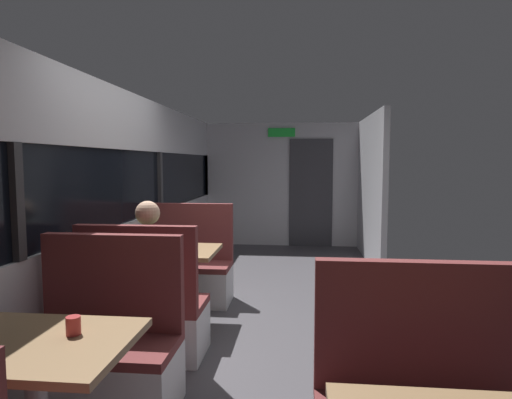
{
  "coord_description": "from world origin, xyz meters",
  "views": [
    {
      "loc": [
        0.34,
        -3.93,
        1.58
      ],
      "look_at": [
        -0.31,
        2.54,
        1.01
      ],
      "focal_mm": 30.33,
      "sensor_mm": 36.0,
      "label": 1
    }
  ],
  "objects": [
    {
      "name": "bench_mid_window_facing_entry",
      "position": [
        -0.89,
        0.75,
        0.33
      ],
      "size": [
        0.95,
        0.5,
        1.1
      ],
      "color": "silver",
      "rests_on": "ground_plane"
    },
    {
      "name": "bench_mid_window_facing_end",
      "position": [
        -0.89,
        -0.65,
        0.33
      ],
      "size": [
        0.95,
        0.5,
        1.1
      ],
      "color": "silver",
      "rests_on": "ground_plane"
    },
    {
      "name": "dining_table_mid_window",
      "position": [
        -0.89,
        0.05,
        0.64
      ],
      "size": [
        0.9,
        0.7,
        0.74
      ],
      "color": "#9E9EA3",
      "rests_on": "ground_plane"
    },
    {
      "name": "coffee_cup_secondary",
      "position": [
        -0.75,
        -2.0,
        0.79
      ],
      "size": [
        0.07,
        0.07,
        0.09
      ],
      "color": "#B23333",
      "rests_on": "dining_table_near_window"
    },
    {
      "name": "ground_plane",
      "position": [
        0.0,
        0.0,
        -0.01
      ],
      "size": [
        3.3,
        9.2,
        0.02
      ],
      "primitive_type": "cube",
      "color": "#423F44"
    },
    {
      "name": "dining_table_near_window",
      "position": [
        -0.89,
        -2.09,
        0.64
      ],
      "size": [
        0.9,
        0.7,
        0.74
      ],
      "color": "#9E9EA3",
      "rests_on": "ground_plane"
    },
    {
      "name": "carriage_aisle_panel_right",
      "position": [
        1.45,
        3.0,
        1.15
      ],
      "size": [
        0.08,
        2.4,
        2.3
      ],
      "primitive_type": "cube",
      "color": "#B2B2B7",
      "rests_on": "ground_plane"
    },
    {
      "name": "carriage_window_panel_left",
      "position": [
        -1.45,
        0.0,
        1.11
      ],
      "size": [
        0.09,
        8.48,
        2.3
      ],
      "color": "#B2B2B7",
      "rests_on": "ground_plane"
    },
    {
      "name": "carriage_end_bulkhead",
      "position": [
        0.06,
        4.19,
        1.14
      ],
      "size": [
        2.9,
        0.11,
        2.3
      ],
      "color": "#B2B2B7",
      "rests_on": "ground_plane"
    },
    {
      "name": "seated_passenger",
      "position": [
        -0.89,
        -0.57,
        0.54
      ],
      "size": [
        0.47,
        0.55,
        1.26
      ],
      "color": "#26262D",
      "rests_on": "ground_plane"
    },
    {
      "name": "bench_near_window_facing_entry",
      "position": [
        -0.89,
        -1.39,
        0.33
      ],
      "size": [
        0.95,
        0.5,
        1.1
      ],
      "color": "silver",
      "rests_on": "ground_plane"
    }
  ]
}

